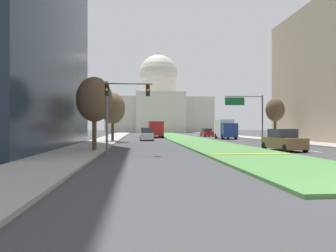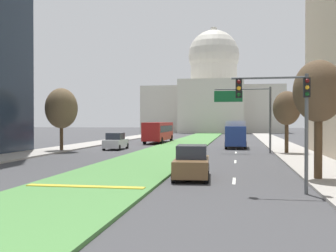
{
  "view_description": "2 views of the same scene",
  "coord_description": "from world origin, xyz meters",
  "px_view_note": "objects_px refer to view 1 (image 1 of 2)",
  "views": [
    {
      "loc": [
        -7.64,
        -8.43,
        2.0
      ],
      "look_at": [
        -2.82,
        43.25,
        2.13
      ],
      "focal_mm": 34.31,
      "sensor_mm": 36.0,
      "label": 1
    },
    {
      "loc": [
        6.91,
        -5.15,
        3.17
      ],
      "look_at": [
        -2.99,
        52.63,
        2.43
      ],
      "focal_mm": 43.72,
      "sensor_mm": 36.0,
      "label": 2
    }
  ],
  "objects_px": {
    "overhead_guide_sign": "(248,108)",
    "sedan_lead_stopped": "(283,141)",
    "traffic_light_near_left": "(119,101)",
    "sedan_distant": "(207,133)",
    "capitol_building": "(158,105)",
    "box_truck_delivery": "(225,129)",
    "street_tree_left_near": "(94,100)",
    "street_tree_right_mid": "(275,110)",
    "city_bus": "(155,128)",
    "sedan_midblock": "(147,135)",
    "street_tree_left_mid": "(113,108)"
  },
  "relations": [
    {
      "from": "street_tree_left_mid",
      "to": "sedan_distant",
      "type": "relative_size",
      "value": 1.43
    },
    {
      "from": "capitol_building",
      "to": "street_tree_left_mid",
      "type": "bearing_deg",
      "value": -98.05
    },
    {
      "from": "sedan_midblock",
      "to": "city_bus",
      "type": "bearing_deg",
      "value": 82.06
    },
    {
      "from": "traffic_light_near_left",
      "to": "overhead_guide_sign",
      "type": "xyz_separation_m",
      "value": [
        16.93,
        21.44,
        0.85
      ]
    },
    {
      "from": "capitol_building",
      "to": "box_truck_delivery",
      "type": "height_order",
      "value": "capitol_building"
    },
    {
      "from": "traffic_light_near_left",
      "to": "box_truck_delivery",
      "type": "distance_m",
      "value": 32.95
    },
    {
      "from": "city_bus",
      "to": "sedan_distant",
      "type": "bearing_deg",
      "value": 18.64
    },
    {
      "from": "traffic_light_near_left",
      "to": "sedan_distant",
      "type": "xyz_separation_m",
      "value": [
        15.42,
        42.0,
        -3.01
      ]
    },
    {
      "from": "street_tree_left_mid",
      "to": "sedan_distant",
      "type": "distance_m",
      "value": 28.29
    },
    {
      "from": "street_tree_left_mid",
      "to": "sedan_distant",
      "type": "height_order",
      "value": "street_tree_left_mid"
    },
    {
      "from": "street_tree_right_mid",
      "to": "city_bus",
      "type": "distance_m",
      "value": 24.04
    },
    {
      "from": "overhead_guide_sign",
      "to": "street_tree_left_near",
      "type": "height_order",
      "value": "overhead_guide_sign"
    },
    {
      "from": "overhead_guide_sign",
      "to": "sedan_lead_stopped",
      "type": "height_order",
      "value": "overhead_guide_sign"
    },
    {
      "from": "traffic_light_near_left",
      "to": "city_bus",
      "type": "height_order",
      "value": "traffic_light_near_left"
    },
    {
      "from": "overhead_guide_sign",
      "to": "sedan_distant",
      "type": "height_order",
      "value": "overhead_guide_sign"
    },
    {
      "from": "overhead_guide_sign",
      "to": "street_tree_right_mid",
      "type": "distance_m",
      "value": 3.65
    },
    {
      "from": "street_tree_left_near",
      "to": "street_tree_left_mid",
      "type": "xyz_separation_m",
      "value": [
        0.12,
        16.83,
        0.29
      ]
    },
    {
      "from": "traffic_light_near_left",
      "to": "sedan_distant",
      "type": "distance_m",
      "value": 44.85
    },
    {
      "from": "capitol_building",
      "to": "city_bus",
      "type": "relative_size",
      "value": 3.46
    },
    {
      "from": "street_tree_right_mid",
      "to": "traffic_light_near_left",
      "type": "bearing_deg",
      "value": -134.97
    },
    {
      "from": "sedan_midblock",
      "to": "city_bus",
      "type": "relative_size",
      "value": 0.39
    },
    {
      "from": "traffic_light_near_left",
      "to": "sedan_distant",
      "type": "height_order",
      "value": "traffic_light_near_left"
    },
    {
      "from": "traffic_light_near_left",
      "to": "street_tree_left_near",
      "type": "bearing_deg",
      "value": 123.7
    },
    {
      "from": "overhead_guide_sign",
      "to": "street_tree_right_mid",
      "type": "height_order",
      "value": "overhead_guide_sign"
    },
    {
      "from": "street_tree_left_near",
      "to": "box_truck_delivery",
      "type": "distance_m",
      "value": 31.37
    },
    {
      "from": "overhead_guide_sign",
      "to": "sedan_lead_stopped",
      "type": "distance_m",
      "value": 19.28
    },
    {
      "from": "city_bus",
      "to": "street_tree_right_mid",
      "type": "bearing_deg",
      "value": -48.43
    },
    {
      "from": "street_tree_left_mid",
      "to": "city_bus",
      "type": "relative_size",
      "value": 0.59
    },
    {
      "from": "street_tree_right_mid",
      "to": "city_bus",
      "type": "xyz_separation_m",
      "value": [
        -15.86,
        17.88,
        -2.56
      ]
    },
    {
      "from": "sedan_midblock",
      "to": "box_truck_delivery",
      "type": "height_order",
      "value": "box_truck_delivery"
    },
    {
      "from": "street_tree_left_mid",
      "to": "city_bus",
      "type": "distance_m",
      "value": 19.65
    },
    {
      "from": "capitol_building",
      "to": "sedan_midblock",
      "type": "bearing_deg",
      "value": -94.96
    },
    {
      "from": "capitol_building",
      "to": "overhead_guide_sign",
      "type": "xyz_separation_m",
      "value": [
        7.95,
        -76.39,
        -5.45
      ]
    },
    {
      "from": "street_tree_left_mid",
      "to": "street_tree_right_mid",
      "type": "height_order",
      "value": "street_tree_left_mid"
    },
    {
      "from": "traffic_light_near_left",
      "to": "box_truck_delivery",
      "type": "bearing_deg",
      "value": 61.61
    },
    {
      "from": "sedan_lead_stopped",
      "to": "city_bus",
      "type": "distance_m",
      "value": 36.56
    },
    {
      "from": "traffic_light_near_left",
      "to": "overhead_guide_sign",
      "type": "height_order",
      "value": "overhead_guide_sign"
    },
    {
      "from": "capitol_building",
      "to": "street_tree_right_mid",
      "type": "relative_size",
      "value": 6.36
    },
    {
      "from": "street_tree_left_mid",
      "to": "sedan_distant",
      "type": "bearing_deg",
      "value": 51.56
    },
    {
      "from": "overhead_guide_sign",
      "to": "street_tree_left_mid",
      "type": "height_order",
      "value": "street_tree_left_mid"
    },
    {
      "from": "sedan_lead_stopped",
      "to": "box_truck_delivery",
      "type": "xyz_separation_m",
      "value": [
        2.25,
        26.06,
        0.83
      ]
    },
    {
      "from": "overhead_guide_sign",
      "to": "sedan_midblock",
      "type": "xyz_separation_m",
      "value": [
        -14.36,
        2.52,
        -3.79
      ]
    },
    {
      "from": "capitol_building",
      "to": "sedan_distant",
      "type": "relative_size",
      "value": 8.31
    },
    {
      "from": "capitol_building",
      "to": "overhead_guide_sign",
      "type": "bearing_deg",
      "value": -84.06
    },
    {
      "from": "overhead_guide_sign",
      "to": "city_bus",
      "type": "xyz_separation_m",
      "value": [
        -12.35,
        16.91,
        -2.88
      ]
    },
    {
      "from": "sedan_distant",
      "to": "box_truck_delivery",
      "type": "height_order",
      "value": "box_truck_delivery"
    },
    {
      "from": "street_tree_left_near",
      "to": "sedan_midblock",
      "type": "height_order",
      "value": "street_tree_left_near"
    },
    {
      "from": "street_tree_left_near",
      "to": "box_truck_delivery",
      "type": "xyz_separation_m",
      "value": [
        17.77,
        25.73,
        -2.48
      ]
    },
    {
      "from": "capitol_building",
      "to": "street_tree_left_mid",
      "type": "xyz_separation_m",
      "value": [
        -11.0,
        -77.79,
        -5.65
      ]
    },
    {
      "from": "capitol_building",
      "to": "sedan_distant",
      "type": "xyz_separation_m",
      "value": [
        6.44,
        -55.82,
        -9.31
      ]
    }
  ]
}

